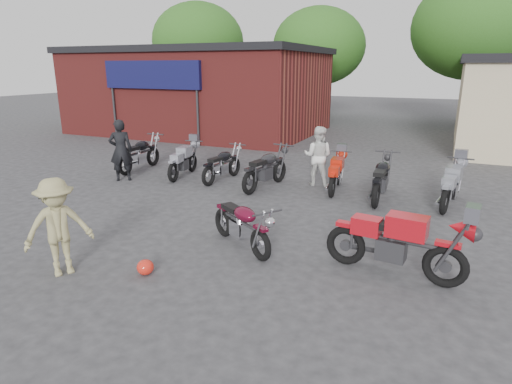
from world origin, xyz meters
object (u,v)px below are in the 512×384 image
at_px(row_bike_0, 140,152).
at_px(sportbike, 397,239).
at_px(row_bike_3, 266,167).
at_px(person_dark, 121,150).
at_px(person_tan, 58,227).
at_px(row_bike_2, 222,163).
at_px(row_bike_4, 336,172).
at_px(person_light, 318,156).
at_px(row_bike_1, 183,159).
at_px(helmet, 145,267).
at_px(vintage_motorcycle, 242,221).
at_px(row_bike_6, 452,183).
at_px(row_bike_5, 382,176).

bearing_deg(row_bike_0, sportbike, -119.15).
relative_size(sportbike, row_bike_3, 1.04).
bearing_deg(person_dark, person_tan, 83.96).
relative_size(person_dark, row_bike_0, 0.89).
xyz_separation_m(row_bike_2, row_bike_4, (3.42, 0.34, -0.01)).
bearing_deg(person_dark, row_bike_4, 156.15).
height_order(person_light, row_bike_2, person_light).
relative_size(person_dark, row_bike_1, 0.96).
bearing_deg(row_bike_2, sportbike, -122.07).
xyz_separation_m(row_bike_0, row_bike_3, (4.70, -0.29, 0.01)).
distance_m(person_tan, row_bike_3, 6.36).
height_order(helmet, row_bike_4, row_bike_4).
distance_m(row_bike_1, row_bike_4, 4.80).
height_order(vintage_motorcycle, row_bike_6, row_bike_6).
bearing_deg(row_bike_6, row_bike_0, 99.35).
bearing_deg(row_bike_3, person_dark, 112.75).
bearing_deg(row_bike_4, person_tan, 151.18).
distance_m(helmet, row_bike_1, 6.69).
xyz_separation_m(row_bike_0, row_bike_4, (6.59, 0.25, -0.06)).
bearing_deg(row_bike_6, row_bike_3, 103.19).
height_order(row_bike_2, row_bike_3, row_bike_3).
bearing_deg(row_bike_4, row_bike_6, -99.22).
xyz_separation_m(row_bike_0, row_bike_5, (7.85, -0.08, 0.01)).
xyz_separation_m(person_dark, row_bike_0, (-0.38, 1.32, -0.32)).
relative_size(person_tan, row_bike_0, 0.79).
relative_size(vintage_motorcycle, person_light, 1.09).
bearing_deg(row_bike_2, person_light, -70.60).
xyz_separation_m(person_tan, row_bike_6, (5.86, 6.63, -0.24)).
bearing_deg(row_bike_0, person_dark, -166.46).
bearing_deg(row_bike_5, helmet, 153.25).
distance_m(helmet, person_dark, 6.61).
xyz_separation_m(vintage_motorcycle, person_light, (-0.00, 5.00, 0.32)).
height_order(vintage_motorcycle, row_bike_3, row_bike_3).
xyz_separation_m(person_dark, row_bike_6, (9.15, 1.38, -0.34)).
relative_size(person_tan, row_bike_5, 0.78).
xyz_separation_m(vintage_motorcycle, row_bike_5, (1.91, 4.32, 0.07)).
xyz_separation_m(row_bike_1, row_bike_2, (1.37, 0.06, -0.01)).
height_order(sportbike, person_light, person_light).
xyz_separation_m(sportbike, row_bike_2, (-5.57, 4.27, -0.09)).
bearing_deg(vintage_motorcycle, row_bike_5, 98.73).
bearing_deg(sportbike, person_light, 126.05).
bearing_deg(sportbike, row_bike_3, 141.44).
xyz_separation_m(helmet, row_bike_2, (-1.77, 5.95, 0.42)).
distance_m(person_tan, row_bike_4, 7.43).
bearing_deg(row_bike_5, row_bike_3, 93.17).
height_order(person_dark, row_bike_1, person_dark).
bearing_deg(row_bike_6, person_light, 90.45).
distance_m(row_bike_0, row_bike_5, 7.85).
height_order(row_bike_0, row_bike_4, row_bike_0).
xyz_separation_m(person_light, row_bike_3, (-1.24, -0.89, -0.24)).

